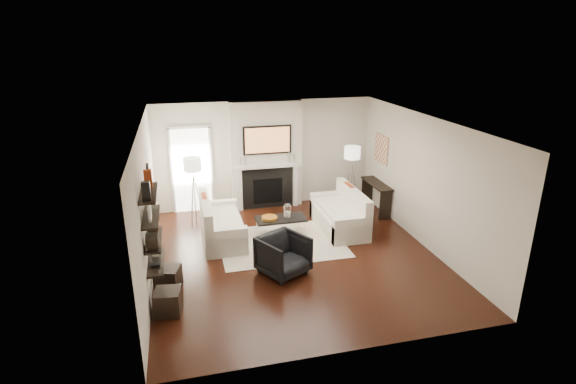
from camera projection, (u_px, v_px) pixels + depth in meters
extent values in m
plane|color=black|center=(295.00, 255.00, 9.07)|extent=(6.00, 6.00, 0.00)
plane|color=white|center=(296.00, 122.00, 8.17)|extent=(6.00, 6.00, 0.00)
plane|color=silver|center=(265.00, 154.00, 11.37)|extent=(5.50, 0.00, 5.50)
plane|color=silver|center=(354.00, 266.00, 5.87)|extent=(5.50, 0.00, 5.50)
plane|color=silver|center=(146.00, 205.00, 7.99)|extent=(0.00, 6.00, 6.00)
plane|color=silver|center=(424.00, 182.00, 9.24)|extent=(0.00, 6.00, 6.00)
cube|color=silver|center=(266.00, 155.00, 11.25)|extent=(1.80, 0.25, 2.70)
cube|color=black|center=(268.00, 188.00, 11.40)|extent=(1.30, 0.02, 1.04)
cube|color=black|center=(268.00, 191.00, 11.42)|extent=(0.75, 0.02, 0.65)
cube|color=white|center=(240.00, 190.00, 11.20)|extent=(0.12, 0.08, 1.10)
cube|color=white|center=(295.00, 185.00, 11.53)|extent=(0.12, 0.08, 1.10)
cube|color=white|center=(268.00, 166.00, 11.16)|extent=(1.70, 0.18, 0.07)
cube|color=black|center=(267.00, 140.00, 10.96)|extent=(1.20, 0.06, 0.70)
cube|color=#BF723F|center=(267.00, 140.00, 10.93)|extent=(1.10, 0.00, 0.62)
cylinder|color=silver|center=(246.00, 160.00, 10.98)|extent=(0.04, 0.04, 0.30)
cylinder|color=silver|center=(240.00, 162.00, 10.96)|extent=(0.04, 0.04, 0.24)
cylinder|color=silver|center=(289.00, 157.00, 11.23)|extent=(0.04, 0.04, 0.30)
cylinder|color=silver|center=(294.00, 158.00, 11.27)|extent=(0.04, 0.04, 0.24)
cube|color=white|center=(192.00, 171.00, 11.03)|extent=(0.90, 0.02, 2.10)
cube|color=white|center=(172.00, 172.00, 10.90)|extent=(0.06, 0.06, 2.16)
cube|color=white|center=(212.00, 170.00, 11.12)|extent=(0.06, 0.06, 2.16)
cube|color=white|center=(189.00, 127.00, 10.65)|extent=(1.02, 0.06, 0.06)
cube|color=beige|center=(281.00, 243.00, 9.59)|extent=(2.60, 2.00, 0.01)
cube|color=white|center=(223.00, 230.00, 9.70)|extent=(0.85, 1.80, 0.42)
cube|color=white|center=(206.00, 218.00, 9.52)|extent=(0.18, 1.80, 0.80)
cube|color=white|center=(227.00, 242.00, 8.93)|extent=(0.85, 0.18, 0.60)
cube|color=white|center=(219.00, 213.00, 10.42)|extent=(0.85, 0.18, 0.60)
cube|color=white|center=(224.00, 219.00, 9.63)|extent=(0.63, 1.44, 0.10)
cube|color=#9B3513|center=(205.00, 204.00, 9.73)|extent=(0.10, 0.42, 0.42)
cube|color=black|center=(207.00, 215.00, 9.18)|extent=(0.10, 0.40, 0.40)
cube|color=white|center=(339.00, 220.00, 10.25)|extent=(0.85, 1.80, 0.42)
cube|color=white|center=(353.00, 206.00, 10.22)|extent=(0.18, 1.80, 0.80)
cube|color=white|center=(352.00, 231.00, 9.48)|extent=(0.85, 0.18, 0.60)
cube|color=white|center=(327.00, 204.00, 10.96)|extent=(0.85, 0.18, 0.60)
cube|color=white|center=(337.00, 210.00, 10.15)|extent=(0.63, 1.44, 0.10)
cube|color=#9B3513|center=(349.00, 193.00, 10.43)|extent=(0.10, 0.42, 0.42)
cube|color=black|center=(359.00, 202.00, 9.88)|extent=(0.10, 0.40, 0.40)
cube|color=black|center=(281.00, 219.00, 9.83)|extent=(1.10, 0.55, 0.04)
cylinder|color=silver|center=(260.00, 234.00, 9.58)|extent=(0.02, 0.02, 0.38)
cylinder|color=silver|center=(305.00, 229.00, 9.81)|extent=(0.02, 0.02, 0.38)
cylinder|color=silver|center=(257.00, 226.00, 9.99)|extent=(0.02, 0.02, 0.38)
cylinder|color=silver|center=(300.00, 222.00, 10.21)|extent=(0.02, 0.02, 0.38)
cylinder|color=white|center=(287.00, 211.00, 9.81)|extent=(0.17, 0.17, 0.29)
cylinder|color=white|center=(287.00, 214.00, 9.83)|extent=(0.10, 0.10, 0.15)
cylinder|color=orange|center=(270.00, 218.00, 9.76)|extent=(0.34, 0.34, 0.06)
imported|color=black|center=(283.00, 253.00, 8.26)|extent=(1.05, 1.03, 0.81)
cylinder|color=silver|center=(195.00, 200.00, 10.38)|extent=(0.02, 0.02, 1.20)
cylinder|color=white|center=(192.00, 164.00, 10.10)|extent=(0.40, 0.40, 0.30)
cylinder|color=silver|center=(200.00, 199.00, 10.41)|extent=(0.25, 0.02, 1.23)
cylinder|color=silver|center=(192.00, 199.00, 10.46)|extent=(0.14, 0.22, 1.23)
cylinder|color=silver|center=(193.00, 201.00, 10.28)|extent=(0.14, 0.22, 1.23)
cylinder|color=silver|center=(351.00, 185.00, 11.39)|extent=(0.02, 0.02, 1.20)
cylinder|color=white|center=(352.00, 153.00, 11.11)|extent=(0.40, 0.40, 0.30)
cylinder|color=silver|center=(355.00, 185.00, 11.41)|extent=(0.25, 0.02, 1.23)
cylinder|color=silver|center=(347.00, 184.00, 11.46)|extent=(0.14, 0.22, 1.23)
cylinder|color=silver|center=(350.00, 186.00, 11.29)|extent=(0.14, 0.22, 1.23)
cube|color=black|center=(377.00, 184.00, 11.09)|extent=(0.35, 1.20, 0.04)
cube|color=black|center=(385.00, 206.00, 10.71)|extent=(0.30, 0.04, 0.71)
cube|color=black|center=(367.00, 191.00, 11.72)|extent=(0.30, 0.04, 0.71)
cube|color=tan|center=(381.00, 149.00, 11.05)|extent=(0.03, 0.70, 0.70)
cube|color=black|center=(156.00, 262.00, 7.32)|extent=(0.25, 1.00, 0.03)
cube|color=black|center=(154.00, 240.00, 7.19)|extent=(0.25, 1.00, 0.04)
cube|color=black|center=(151.00, 217.00, 7.06)|extent=(0.25, 1.00, 0.04)
cube|color=black|center=(148.00, 193.00, 6.93)|extent=(0.25, 1.00, 0.04)
cube|color=black|center=(146.00, 191.00, 6.54)|extent=(0.12, 0.10, 0.28)
cube|color=#9B3513|center=(148.00, 179.00, 7.11)|extent=(0.12, 0.10, 0.28)
cube|color=white|center=(150.00, 213.00, 6.89)|extent=(0.04, 0.30, 0.22)
cube|color=black|center=(151.00, 206.00, 7.21)|extent=(0.04, 0.22, 0.18)
cube|color=black|center=(152.00, 241.00, 6.87)|extent=(0.18, 0.25, 0.20)
cube|color=black|center=(153.00, 231.00, 7.32)|extent=(0.15, 0.12, 0.12)
cube|color=black|center=(155.00, 264.00, 7.19)|extent=(0.14, 0.20, 0.05)
cube|color=white|center=(156.00, 251.00, 7.48)|extent=(0.10, 0.10, 0.18)
cylinder|color=black|center=(148.00, 172.00, 8.71)|extent=(0.04, 0.34, 0.34)
cylinder|color=white|center=(149.00, 171.00, 8.71)|extent=(0.01, 0.29, 0.29)
cube|color=black|center=(168.00, 278.00, 7.82)|extent=(0.50, 0.50, 0.40)
cube|color=black|center=(168.00, 302.00, 7.13)|extent=(0.45, 0.45, 0.40)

